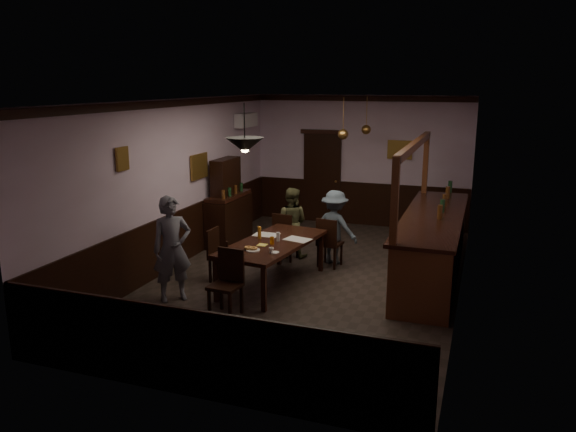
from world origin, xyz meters
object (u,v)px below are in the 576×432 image
at_px(person_seated_right, 335,227).
at_px(soda_can, 272,241).
at_px(sideboard, 228,210).
at_px(pendant_brass_mid, 343,134).
at_px(chair_far_right, 328,241).
at_px(person_seated_left, 291,222).
at_px(bar_counter, 432,244).
at_px(chair_side, 219,252).
at_px(person_standing, 172,249).
at_px(pendant_iron, 245,145).
at_px(chair_far_left, 284,235).
at_px(pendant_brass_far, 366,130).
at_px(chair_near, 228,279).
at_px(coffee_cup, 271,250).
at_px(dining_table, 272,245).

distance_m(person_seated_right, soda_can, 1.73).
bearing_deg(sideboard, pendant_brass_mid, 8.96).
relative_size(chair_far_right, person_seated_left, 0.68).
height_order(sideboard, bar_counter, bar_counter).
relative_size(chair_side, person_standing, 0.55).
bearing_deg(soda_can, pendant_iron, -103.44).
relative_size(person_seated_left, person_seated_right, 0.98).
distance_m(chair_far_right, soda_can, 1.49).
height_order(chair_far_left, person_standing, person_standing).
height_order(chair_far_left, person_seated_left, person_seated_left).
distance_m(pendant_brass_mid, pendant_brass_far, 1.22).
distance_m(pendant_iron, pendant_brass_mid, 3.28).
xyz_separation_m(sideboard, pendant_brass_mid, (2.31, 0.36, 1.59)).
relative_size(chair_near, pendant_brass_far, 1.18).
height_order(chair_far_left, pendant_iron, pendant_iron).
bearing_deg(pendant_brass_far, person_seated_left, -115.74).
bearing_deg(person_standing, coffee_cup, -24.48).
height_order(dining_table, person_seated_left, person_seated_left).
distance_m(chair_near, person_seated_right, 2.91).
relative_size(chair_far_right, chair_side, 1.03).
distance_m(chair_far_right, chair_side, 2.02).
bearing_deg(chair_far_left, chair_far_right, 176.98).
distance_m(dining_table, soda_can, 0.19).
height_order(dining_table, bar_counter, bar_counter).
distance_m(bar_counter, pendant_brass_mid, 2.79).
bearing_deg(chair_near, pendant_iron, 86.20).
xyz_separation_m(chair_far_left, person_seated_left, (0.03, 0.27, 0.17)).
distance_m(chair_far_left, person_seated_right, 0.96).
height_order(chair_side, person_standing, person_standing).
distance_m(person_seated_right, pendant_brass_mid, 1.87).
xyz_separation_m(chair_side, soda_can, (0.99, -0.06, 0.32)).
height_order(dining_table, soda_can, soda_can).
bearing_deg(chair_far_right, chair_near, 80.15).
bearing_deg(chair_side, soda_can, -91.16).
bearing_deg(person_seated_left, pendant_brass_far, -118.46).
bearing_deg(chair_far_left, person_seated_left, -92.17).
relative_size(bar_counter, pendant_brass_far, 5.12).
relative_size(person_seated_left, pendant_brass_far, 1.66).
relative_size(soda_can, bar_counter, 0.03).
relative_size(chair_near, sideboard, 0.54).
height_order(chair_far_right, soda_can, chair_far_right).
distance_m(person_seated_left, bar_counter, 2.69).
bearing_deg(person_standing, sideboard, 56.19).
bearing_deg(person_standing, chair_near, -55.59).
xyz_separation_m(dining_table, pendant_brass_far, (0.74, 3.62, 1.61)).
xyz_separation_m(soda_can, pendant_brass_mid, (0.49, 2.55, 1.49)).
height_order(coffee_cup, sideboard, sideboard).
relative_size(person_seated_left, pendant_brass_mid, 1.66).
xyz_separation_m(person_standing, pendant_brass_mid, (1.75, 3.51, 1.48)).
bearing_deg(pendant_brass_far, chair_far_right, -92.90).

